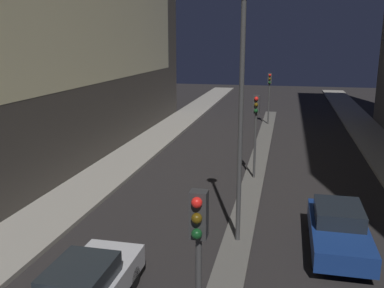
# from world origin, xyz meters

# --- Properties ---
(median_strip) EXTENTS (1.04, 38.54, 0.13)m
(median_strip) POSITION_xyz_m (0.00, 20.27, 0.06)
(median_strip) COLOR #56544F
(median_strip) RESTS_ON ground
(traffic_light_near) EXTENTS (0.32, 0.42, 4.25)m
(traffic_light_near) POSITION_xyz_m (0.00, 4.05, 3.26)
(traffic_light_near) COLOR #383838
(traffic_light_near) RESTS_ON median_strip
(traffic_light_mid) EXTENTS (0.32, 0.42, 4.25)m
(traffic_light_mid) POSITION_xyz_m (0.00, 18.15, 3.26)
(traffic_light_mid) COLOR #383838
(traffic_light_mid) RESTS_ON median_strip
(traffic_light_far) EXTENTS (0.32, 0.42, 4.25)m
(traffic_light_far) POSITION_xyz_m (0.00, 33.03, 3.26)
(traffic_light_far) COLOR #383838
(traffic_light_far) RESTS_ON median_strip
(street_lamp) EXTENTS (0.53, 0.53, 8.68)m
(street_lamp) POSITION_xyz_m (0.00, 10.94, 6.02)
(street_lamp) COLOR #383838
(street_lamp) RESTS_ON median_strip
(car_left_lane) EXTENTS (1.74, 4.31, 1.52)m
(car_left_lane) POSITION_xyz_m (-3.40, 6.04, 0.77)
(car_left_lane) COLOR #B2B2B7
(car_left_lane) RESTS_ON ground
(car_right_lane) EXTENTS (1.84, 4.57, 1.50)m
(car_right_lane) POSITION_xyz_m (3.40, 11.20, 0.76)
(car_right_lane) COLOR navy
(car_right_lane) RESTS_ON ground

